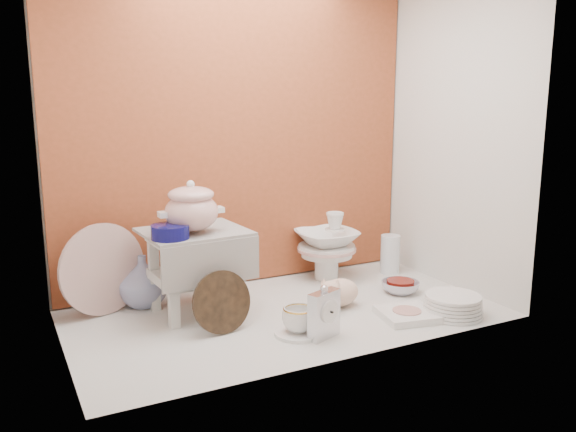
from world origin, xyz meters
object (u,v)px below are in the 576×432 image
Objects in this scene: gold_rim_teacup at (298,319)px; dinner_plate_stack at (453,305)px; plush_pig at (339,292)px; crystal_bowl at (400,287)px; floral_platter at (103,269)px; blue_white_vase at (143,281)px; soup_tureen at (191,207)px; porcelain_tower at (327,246)px; step_stool at (195,272)px; mantel_clock at (324,312)px.

gold_rim_teacup reaches higher than dinner_plate_stack.
plush_pig reaches higher than crystal_bowl.
dinner_plate_stack is at bearing -9.46° from gold_rim_teacup.
floral_platter reaches higher than blue_white_vase.
crystal_bowl is at bearing -15.42° from floral_platter.
soup_tureen reaches higher than porcelain_tower.
blue_white_vase is at bearing 161.38° from crystal_bowl.
dinner_plate_stack is at bearing -33.01° from step_stool.
porcelain_tower is at bearing 7.43° from step_stool.
mantel_clock is 0.35m from plush_pig.
gold_rim_teacup is at bearing -156.04° from plush_pig.
porcelain_tower is at bearing 38.15° from mantel_clock.
mantel_clock is at bearing -42.80° from floral_platter.
dinner_plate_stack is (1.14, -0.71, -0.07)m from blue_white_vase.
step_stool reaches higher than gold_rim_teacup.
mantel_clock is 0.66m from crystal_bowl.
plush_pig is at bearing -112.58° from porcelain_tower.
floral_platter is at bearing 164.58° from crystal_bowl.
floral_platter is at bearing 149.52° from plush_pig.
dinner_plate_stack is 1.43× the size of crystal_bowl.
dinner_plate_stack is (0.98, -0.49, -0.43)m from soup_tureen.
porcelain_tower is (0.74, 0.15, -0.01)m from step_stool.
mantel_clock is 0.75m from porcelain_tower.
plush_pig is at bearing -175.27° from crystal_bowl.
step_stool is 3.35× the size of gold_rim_teacup.
mantel_clock is 0.61m from dinner_plate_stack.
blue_white_vase is 1.82× the size of gold_rim_teacup.
blue_white_vase is (0.17, 0.02, -0.08)m from floral_platter.
plush_pig reaches higher than gold_rim_teacup.
crystal_bowl is (-0.02, 0.33, -0.02)m from dinner_plate_stack.
floral_platter is 3.13× the size of gold_rim_teacup.
blue_white_vase reaches higher than dinner_plate_stack.
dinner_plate_stack is 0.34m from crystal_bowl.
mantel_clock is (0.35, -0.49, -0.08)m from step_stool.
floral_platter is at bearing 152.20° from dinner_plate_stack.
mantel_clock is at bearing -139.65° from plush_pig.
plush_pig is 0.48m from dinner_plate_stack.
gold_rim_teacup is 0.70m from crystal_bowl.
soup_tureen is 1.02× the size of dinner_plate_stack.
floral_platter is 1.55× the size of dinner_plate_stack.
soup_tureen is at bearing -165.74° from porcelain_tower.
step_stool is 0.75m from porcelain_tower.
floral_platter is 1.71× the size of plush_pig.
blue_white_vase is at bearing 148.00° from dinner_plate_stack.
gold_rim_teacup reaches higher than crystal_bowl.
mantel_clock is (0.70, -0.65, -0.09)m from floral_platter.
floral_platter is 1.72× the size of blue_white_vase.
crystal_bowl is 0.42m from porcelain_tower.
step_stool is 1.65× the size of dinner_plate_stack.
soup_tureen is at bearing 170.98° from crystal_bowl.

